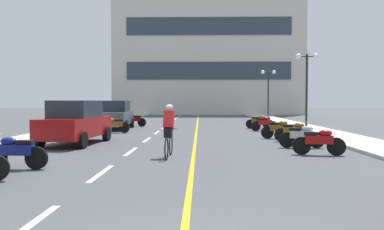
# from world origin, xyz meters

# --- Properties ---
(ground_plane) EXTENTS (140.00, 140.00, 0.00)m
(ground_plane) POSITION_xyz_m (0.00, 21.00, 0.00)
(ground_plane) COLOR #47474C
(curb_left) EXTENTS (2.40, 72.00, 0.12)m
(curb_left) POSITION_xyz_m (-7.20, 24.00, 0.06)
(curb_left) COLOR #B7B2A8
(curb_left) RESTS_ON ground
(curb_right) EXTENTS (2.40, 72.00, 0.12)m
(curb_right) POSITION_xyz_m (7.20, 24.00, 0.06)
(curb_right) COLOR #B7B2A8
(curb_right) RESTS_ON ground
(lane_dash_0) EXTENTS (0.14, 2.20, 0.01)m
(lane_dash_0) POSITION_xyz_m (-2.00, 2.00, 0.00)
(lane_dash_0) COLOR silver
(lane_dash_0) RESTS_ON ground
(lane_dash_1) EXTENTS (0.14, 2.20, 0.01)m
(lane_dash_1) POSITION_xyz_m (-2.00, 6.00, 0.00)
(lane_dash_1) COLOR silver
(lane_dash_1) RESTS_ON ground
(lane_dash_2) EXTENTS (0.14, 2.20, 0.01)m
(lane_dash_2) POSITION_xyz_m (-2.00, 10.00, 0.00)
(lane_dash_2) COLOR silver
(lane_dash_2) RESTS_ON ground
(lane_dash_3) EXTENTS (0.14, 2.20, 0.01)m
(lane_dash_3) POSITION_xyz_m (-2.00, 14.00, 0.00)
(lane_dash_3) COLOR silver
(lane_dash_3) RESTS_ON ground
(lane_dash_4) EXTENTS (0.14, 2.20, 0.01)m
(lane_dash_4) POSITION_xyz_m (-2.00, 18.00, 0.00)
(lane_dash_4) COLOR silver
(lane_dash_4) RESTS_ON ground
(lane_dash_5) EXTENTS (0.14, 2.20, 0.01)m
(lane_dash_5) POSITION_xyz_m (-2.00, 22.00, 0.00)
(lane_dash_5) COLOR silver
(lane_dash_5) RESTS_ON ground
(lane_dash_6) EXTENTS (0.14, 2.20, 0.01)m
(lane_dash_6) POSITION_xyz_m (-2.00, 26.00, 0.00)
(lane_dash_6) COLOR silver
(lane_dash_6) RESTS_ON ground
(lane_dash_7) EXTENTS (0.14, 2.20, 0.01)m
(lane_dash_7) POSITION_xyz_m (-2.00, 30.00, 0.00)
(lane_dash_7) COLOR silver
(lane_dash_7) RESTS_ON ground
(lane_dash_8) EXTENTS (0.14, 2.20, 0.01)m
(lane_dash_8) POSITION_xyz_m (-2.00, 34.00, 0.00)
(lane_dash_8) COLOR silver
(lane_dash_8) RESTS_ON ground
(lane_dash_9) EXTENTS (0.14, 2.20, 0.01)m
(lane_dash_9) POSITION_xyz_m (-2.00, 38.00, 0.00)
(lane_dash_9) COLOR silver
(lane_dash_9) RESTS_ON ground
(lane_dash_10) EXTENTS (0.14, 2.20, 0.01)m
(lane_dash_10) POSITION_xyz_m (-2.00, 42.00, 0.00)
(lane_dash_10) COLOR silver
(lane_dash_10) RESTS_ON ground
(lane_dash_11) EXTENTS (0.14, 2.20, 0.01)m
(lane_dash_11) POSITION_xyz_m (-2.00, 46.00, 0.00)
(lane_dash_11) COLOR silver
(lane_dash_11) RESTS_ON ground
(centre_line_yellow) EXTENTS (0.12, 66.00, 0.01)m
(centre_line_yellow) POSITION_xyz_m (0.25, 24.00, 0.00)
(centre_line_yellow) COLOR gold
(centre_line_yellow) RESTS_ON ground
(office_building) EXTENTS (25.13, 7.11, 18.96)m
(office_building) POSITION_xyz_m (1.55, 48.49, 9.48)
(office_building) COLOR beige
(office_building) RESTS_ON ground
(street_lamp_mid) EXTENTS (1.46, 0.36, 4.69)m
(street_lamp_mid) POSITION_xyz_m (7.24, 20.73, 3.59)
(street_lamp_mid) COLOR black
(street_lamp_mid) RESTS_ON curb_right
(street_lamp_far) EXTENTS (1.46, 0.36, 4.70)m
(street_lamp_far) POSITION_xyz_m (7.18, 33.78, 3.60)
(street_lamp_far) COLOR black
(street_lamp_far) RESTS_ON curb_right
(parked_car_near) EXTENTS (2.18, 4.32, 1.82)m
(parked_car_near) POSITION_xyz_m (-4.71, 12.21, 0.92)
(parked_car_near) COLOR black
(parked_car_near) RESTS_ON ground
(parked_car_mid) EXTENTS (2.06, 4.27, 1.82)m
(parked_car_mid) POSITION_xyz_m (-4.93, 20.50, 0.92)
(parked_car_mid) COLOR black
(parked_car_mid) RESTS_ON ground
(motorcycle_2) EXTENTS (1.70, 0.60, 0.92)m
(motorcycle_2) POSITION_xyz_m (-4.40, 6.49, 0.47)
(motorcycle_2) COLOR black
(motorcycle_2) RESTS_ON ground
(motorcycle_3) EXTENTS (1.69, 0.63, 0.92)m
(motorcycle_3) POSITION_xyz_m (4.42, 9.22, 0.47)
(motorcycle_3) COLOR black
(motorcycle_3) RESTS_ON ground
(motorcycle_4) EXTENTS (1.70, 0.60, 0.92)m
(motorcycle_4) POSITION_xyz_m (4.36, 11.11, 0.47)
(motorcycle_4) COLOR black
(motorcycle_4) RESTS_ON ground
(motorcycle_5) EXTENTS (1.63, 0.81, 0.92)m
(motorcycle_5) POSITION_xyz_m (4.58, 13.12, 0.47)
(motorcycle_5) COLOR black
(motorcycle_5) RESTS_ON ground
(motorcycle_6) EXTENTS (1.70, 0.60, 0.92)m
(motorcycle_6) POSITION_xyz_m (4.24, 14.69, 0.47)
(motorcycle_6) COLOR black
(motorcycle_6) RESTS_ON ground
(motorcycle_7) EXTENTS (1.65, 0.78, 0.92)m
(motorcycle_7) POSITION_xyz_m (-4.33, 17.45, 0.47)
(motorcycle_7) COLOR black
(motorcycle_7) RESTS_ON ground
(motorcycle_8) EXTENTS (1.64, 0.78, 0.92)m
(motorcycle_8) POSITION_xyz_m (4.31, 19.21, 0.47)
(motorcycle_8) COLOR black
(motorcycle_8) RESTS_ON ground
(motorcycle_9) EXTENTS (1.64, 0.79, 0.92)m
(motorcycle_9) POSITION_xyz_m (4.28, 21.02, 0.47)
(motorcycle_9) COLOR black
(motorcycle_9) RESTS_ON ground
(motorcycle_10) EXTENTS (1.69, 0.63, 0.92)m
(motorcycle_10) POSITION_xyz_m (-4.17, 22.98, 0.47)
(motorcycle_10) COLOR black
(motorcycle_10) RESTS_ON ground
(cyclist_rider) EXTENTS (0.42, 1.77, 1.71)m
(cyclist_rider) POSITION_xyz_m (-0.53, 8.67, 0.89)
(cyclist_rider) COLOR black
(cyclist_rider) RESTS_ON ground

